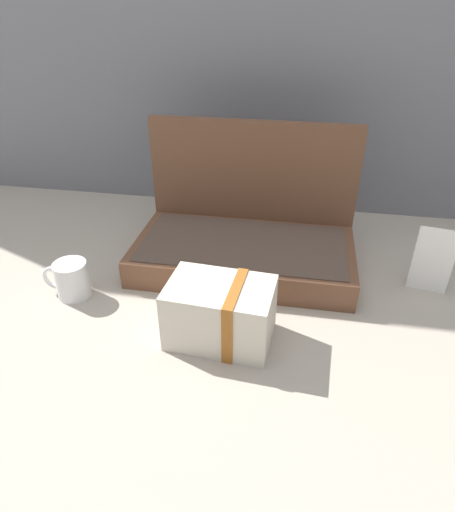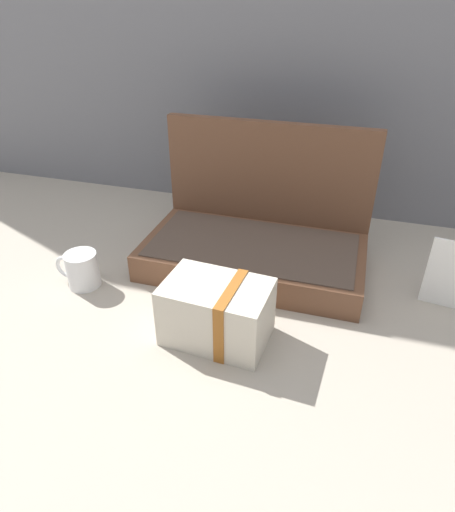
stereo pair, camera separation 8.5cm
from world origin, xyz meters
name	(u,v)px [view 2 (the right image)]	position (x,y,z in m)	size (l,w,h in m)	color
ground_plane	(229,312)	(0.00, 0.00, 0.00)	(6.00, 6.00, 0.00)	#9E9384
open_suitcase	(257,236)	(0.01, 0.22, 0.07)	(0.52, 0.29, 0.32)	brown
cream_toiletry_bag	(216,312)	(0.00, -0.08, 0.06)	(0.21, 0.14, 0.13)	beige
coffee_mug	(82,270)	(-0.35, 0.00, 0.04)	(0.11, 0.07, 0.08)	silver
info_card_left	(447,274)	(0.43, 0.16, 0.08)	(0.08, 0.01, 0.16)	white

